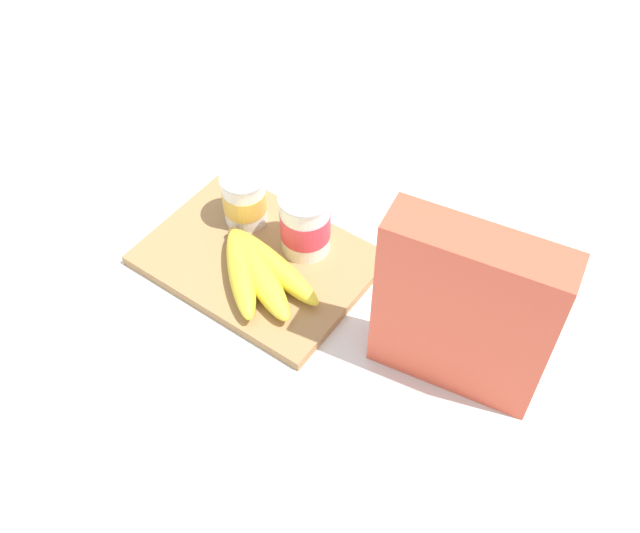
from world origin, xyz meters
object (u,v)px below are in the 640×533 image
(cutting_board, at_px, (258,259))
(banana_bunch, at_px, (258,270))
(yogurt_cup_front, at_px, (244,199))
(yogurt_cup_back, at_px, (305,223))
(cereal_box, at_px, (466,310))

(cutting_board, height_order, banana_bunch, banana_bunch)
(banana_bunch, bearing_deg, cutting_board, 131.26)
(yogurt_cup_front, xyz_separation_m, yogurt_cup_back, (0.10, 0.01, 0.01))
(cutting_board, distance_m, yogurt_cup_front, 0.09)
(cutting_board, relative_size, yogurt_cup_back, 3.17)
(yogurt_cup_front, bearing_deg, yogurt_cup_back, 3.14)
(cutting_board, distance_m, banana_bunch, 0.05)
(yogurt_cup_front, relative_size, yogurt_cup_back, 0.84)
(yogurt_cup_front, height_order, yogurt_cup_back, yogurt_cup_back)
(cutting_board, xyz_separation_m, yogurt_cup_front, (-0.06, 0.05, 0.05))
(cereal_box, bearing_deg, yogurt_cup_front, 163.72)
(cutting_board, xyz_separation_m, yogurt_cup_back, (0.05, 0.05, 0.06))
(yogurt_cup_front, xyz_separation_m, banana_bunch, (0.09, -0.08, -0.02))
(cutting_board, height_order, cereal_box, cereal_box)
(yogurt_cup_back, height_order, banana_bunch, yogurt_cup_back)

